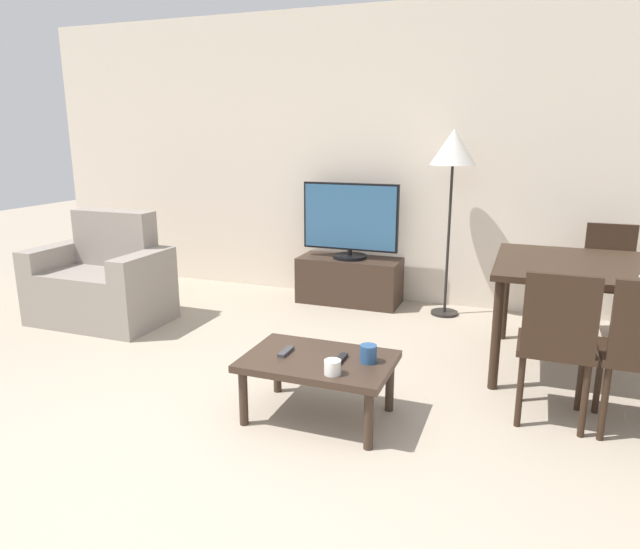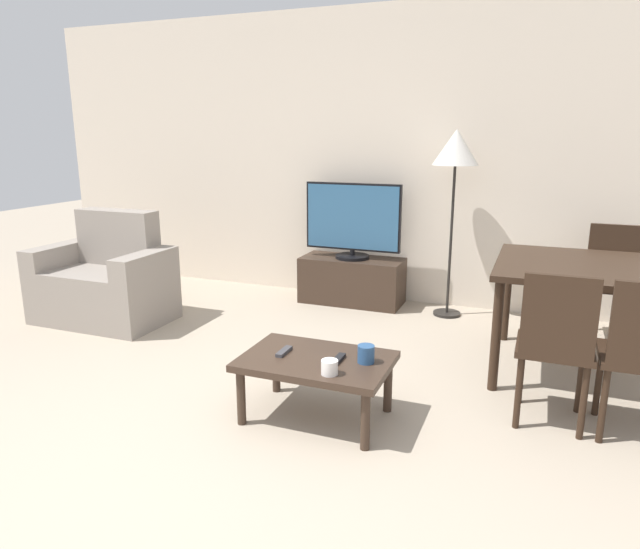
{
  "view_description": "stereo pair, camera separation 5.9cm",
  "coord_description": "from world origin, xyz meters",
  "px_view_note": "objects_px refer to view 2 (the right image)",
  "views": [
    {
      "loc": [
        1.34,
        -1.76,
        1.59
      ],
      "look_at": [
        0.02,
        1.75,
        0.65
      ],
      "focal_mm": 32.0,
      "sensor_mm": 36.0,
      "label": 1
    },
    {
      "loc": [
        1.4,
        -1.74,
        1.59
      ],
      "look_at": [
        0.02,
        1.75,
        0.65
      ],
      "focal_mm": 32.0,
      "sensor_mm": 36.0,
      "label": 2
    }
  ],
  "objects_px": {
    "coffee_table": "(316,366)",
    "remote_primary": "(338,359)",
    "dining_chair_far": "(612,276)",
    "cup_white_near": "(330,367)",
    "tv_stand": "(352,280)",
    "tv": "(353,221)",
    "dining_table": "(592,277)",
    "dining_chair_near": "(556,341)",
    "cup_colored_far": "(366,354)",
    "armchair": "(106,283)",
    "floor_lamp": "(456,154)",
    "remote_secondary": "(284,351)"
  },
  "relations": [
    {
      "from": "dining_table",
      "to": "remote_primary",
      "type": "height_order",
      "value": "dining_table"
    },
    {
      "from": "remote_primary",
      "to": "dining_chair_near",
      "type": "bearing_deg",
      "value": 18.74
    },
    {
      "from": "armchair",
      "to": "dining_table",
      "type": "distance_m",
      "value": 3.81
    },
    {
      "from": "dining_chair_near",
      "to": "cup_colored_far",
      "type": "bearing_deg",
      "value": -160.39
    },
    {
      "from": "dining_table",
      "to": "armchair",
      "type": "bearing_deg",
      "value": -176.13
    },
    {
      "from": "coffee_table",
      "to": "remote_secondary",
      "type": "xyz_separation_m",
      "value": [
        -0.2,
        -0.0,
        0.06
      ]
    },
    {
      "from": "dining_table",
      "to": "cup_white_near",
      "type": "xyz_separation_m",
      "value": [
        -1.3,
        -1.41,
        -0.27
      ]
    },
    {
      "from": "tv",
      "to": "floor_lamp",
      "type": "xyz_separation_m",
      "value": [
        0.91,
        -0.05,
        0.63
      ]
    },
    {
      "from": "remote_primary",
      "to": "tv",
      "type": "bearing_deg",
      "value": 106.47
    },
    {
      "from": "armchair",
      "to": "dining_chair_far",
      "type": "height_order",
      "value": "armchair"
    },
    {
      "from": "dining_chair_near",
      "to": "cup_white_near",
      "type": "distance_m",
      "value": 1.23
    },
    {
      "from": "dining_table",
      "to": "cup_white_near",
      "type": "height_order",
      "value": "dining_table"
    },
    {
      "from": "cup_white_near",
      "to": "cup_colored_far",
      "type": "height_order",
      "value": "cup_colored_far"
    },
    {
      "from": "armchair",
      "to": "tv_stand",
      "type": "xyz_separation_m",
      "value": [
        1.82,
        1.26,
        -0.11
      ]
    },
    {
      "from": "cup_white_near",
      "to": "cup_colored_far",
      "type": "distance_m",
      "value": 0.26
    },
    {
      "from": "coffee_table",
      "to": "remote_secondary",
      "type": "bearing_deg",
      "value": -179.52
    },
    {
      "from": "dining_table",
      "to": "cup_colored_far",
      "type": "bearing_deg",
      "value": -134.41
    },
    {
      "from": "tv",
      "to": "cup_colored_far",
      "type": "height_order",
      "value": "tv"
    },
    {
      "from": "tv",
      "to": "remote_primary",
      "type": "height_order",
      "value": "tv"
    },
    {
      "from": "dining_chair_far",
      "to": "cup_white_near",
      "type": "height_order",
      "value": "dining_chair_far"
    },
    {
      "from": "remote_secondary",
      "to": "coffee_table",
      "type": "bearing_deg",
      "value": 0.48
    },
    {
      "from": "armchair",
      "to": "cup_colored_far",
      "type": "distance_m",
      "value": 2.79
    },
    {
      "from": "tv_stand",
      "to": "armchair",
      "type": "bearing_deg",
      "value": -145.32
    },
    {
      "from": "armchair",
      "to": "coffee_table",
      "type": "xyz_separation_m",
      "value": [
        2.35,
        -0.97,
        -0.01
      ]
    },
    {
      "from": "armchair",
      "to": "remote_primary",
      "type": "height_order",
      "value": "armchair"
    },
    {
      "from": "tv_stand",
      "to": "coffee_table",
      "type": "height_order",
      "value": "tv_stand"
    },
    {
      "from": "floor_lamp",
      "to": "remote_secondary",
      "type": "relative_size",
      "value": 10.77
    },
    {
      "from": "dining_chair_far",
      "to": "tv",
      "type": "bearing_deg",
      "value": 176.07
    },
    {
      "from": "tv",
      "to": "cup_white_near",
      "type": "distance_m",
      "value": 2.53
    },
    {
      "from": "cup_white_near",
      "to": "dining_chair_far",
      "type": "bearing_deg",
      "value": 56.33
    },
    {
      "from": "coffee_table",
      "to": "remote_primary",
      "type": "xyz_separation_m",
      "value": [
        0.13,
        0.01,
        0.06
      ]
    },
    {
      "from": "tv_stand",
      "to": "tv",
      "type": "height_order",
      "value": "tv"
    },
    {
      "from": "tv",
      "to": "floor_lamp",
      "type": "distance_m",
      "value": 1.11
    },
    {
      "from": "coffee_table",
      "to": "cup_white_near",
      "type": "height_order",
      "value": "cup_white_near"
    },
    {
      "from": "tv_stand",
      "to": "cup_white_near",
      "type": "relative_size",
      "value": 10.83
    },
    {
      "from": "armchair",
      "to": "coffee_table",
      "type": "height_order",
      "value": "armchair"
    },
    {
      "from": "armchair",
      "to": "dining_chair_far",
      "type": "relative_size",
      "value": 1.25
    },
    {
      "from": "armchair",
      "to": "dining_table",
      "type": "xyz_separation_m",
      "value": [
        3.79,
        0.26,
        0.34
      ]
    },
    {
      "from": "floor_lamp",
      "to": "cup_white_near",
      "type": "height_order",
      "value": "floor_lamp"
    },
    {
      "from": "coffee_table",
      "to": "dining_table",
      "type": "relative_size",
      "value": 0.69
    },
    {
      "from": "tv_stand",
      "to": "coffee_table",
      "type": "xyz_separation_m",
      "value": [
        0.53,
        -2.23,
        0.1
      ]
    },
    {
      "from": "floor_lamp",
      "to": "cup_white_near",
      "type": "bearing_deg",
      "value": -95.76
    },
    {
      "from": "armchair",
      "to": "remote_secondary",
      "type": "distance_m",
      "value": 2.36
    },
    {
      "from": "armchair",
      "to": "tv",
      "type": "height_order",
      "value": "tv"
    },
    {
      "from": "tv_stand",
      "to": "dining_chair_near",
      "type": "relative_size",
      "value": 1.08
    },
    {
      "from": "floor_lamp",
      "to": "remote_primary",
      "type": "xyz_separation_m",
      "value": [
        -0.26,
        -2.17,
        -1.04
      ]
    },
    {
      "from": "tv",
      "to": "remote_secondary",
      "type": "height_order",
      "value": "tv"
    },
    {
      "from": "tv_stand",
      "to": "remote_secondary",
      "type": "height_order",
      "value": "tv_stand"
    },
    {
      "from": "remote_secondary",
      "to": "floor_lamp",
      "type": "bearing_deg",
      "value": 75.03
    },
    {
      "from": "coffee_table",
      "to": "floor_lamp",
      "type": "xyz_separation_m",
      "value": [
        0.39,
        2.18,
        1.09
      ]
    }
  ]
}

